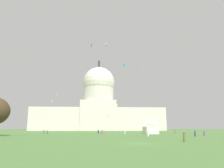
{
  "coord_description": "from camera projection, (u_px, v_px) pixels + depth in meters",
  "views": [
    {
      "loc": [
        -6.38,
        -33.94,
        2.32
      ],
      "look_at": [
        1.51,
        77.45,
        24.79
      ],
      "focal_mm": 35.04,
      "sensor_mm": 36.0,
      "label": 1
    }
  ],
  "objects": [
    {
      "name": "ground_plane",
      "position": [
        138.0,
        143.0,
        33.17
      ],
      "size": [
        800.0,
        800.0,
        0.0
      ],
      "primitive_type": "plane",
      "color": "#4C7538"
    },
    {
      "name": "capitol_building",
      "position": [
        99.0,
        108.0,
        195.56
      ],
      "size": [
        115.14,
        28.94,
        63.9
      ],
      "color": "beige",
      "rests_on": "ground_plane"
    },
    {
      "name": "event_tent",
      "position": [
        150.0,
        127.0,
        85.26
      ],
      "size": [
        5.6,
        6.14,
        5.58
      ],
      "rotation": [
        0.0,
        0.0,
        0.09
      ],
      "color": "white",
      "rests_on": "ground_plane"
    },
    {
      "name": "person_navy_edge_east",
      "position": [
        98.0,
        132.0,
        91.24
      ],
      "size": [
        0.51,
        0.51,
        1.7
      ],
      "rotation": [
        0.0,
        0.0,
        4.81
      ],
      "color": "navy",
      "rests_on": "ground_plane"
    },
    {
      "name": "person_red_lawn_far_right",
      "position": [
        102.0,
        132.0,
        84.27
      ],
      "size": [
        0.6,
        0.6,
        1.65
      ],
      "rotation": [
        0.0,
        0.0,
        0.76
      ],
      "color": "red",
      "rests_on": "ground_plane"
    },
    {
      "name": "person_white_back_right",
      "position": [
        148.0,
        133.0,
        60.09
      ],
      "size": [
        0.58,
        0.58,
        1.77
      ],
      "rotation": [
        0.0,
        0.0,
        5.25
      ],
      "color": "silver",
      "rests_on": "ground_plane"
    },
    {
      "name": "person_olive_back_center",
      "position": [
        44.0,
        132.0,
        80.43
      ],
      "size": [
        0.55,
        0.55,
        1.67
      ],
      "rotation": [
        0.0,
        0.0,
        1.18
      ],
      "color": "olive",
      "rests_on": "ground_plane"
    },
    {
      "name": "person_olive_mid_center",
      "position": [
        184.0,
        137.0,
        36.83
      ],
      "size": [
        0.65,
        0.65,
        1.7
      ],
      "rotation": [
        0.0,
        0.0,
        3.88
      ],
      "color": "olive",
      "rests_on": "ground_plane"
    },
    {
      "name": "person_navy_near_tree_west",
      "position": [
        195.0,
        134.0,
        59.94
      ],
      "size": [
        0.5,
        0.5,
        1.64
      ],
      "rotation": [
        0.0,
        0.0,
        4.0
      ],
      "color": "navy",
      "rests_on": "ground_plane"
    },
    {
      "name": "person_purple_front_center",
      "position": [
        204.0,
        133.0,
        62.38
      ],
      "size": [
        0.43,
        0.43,
        1.64
      ],
      "rotation": [
        0.0,
        0.0,
        6.01
      ],
      "color": "#703D93",
      "rests_on": "ground_plane"
    },
    {
      "name": "person_olive_mid_right",
      "position": [
        175.0,
        132.0,
        93.75
      ],
      "size": [
        0.6,
        0.6,
        1.59
      ],
      "rotation": [
        0.0,
        0.0,
        2.81
      ],
      "color": "olive",
      "rests_on": "ground_plane"
    },
    {
      "name": "person_white_back_left",
      "position": [
        125.0,
        132.0,
        82.31
      ],
      "size": [
        0.49,
        0.49,
        1.77
      ],
      "rotation": [
        0.0,
        0.0,
        2.67
      ],
      "color": "silver",
      "rests_on": "ground_plane"
    },
    {
      "name": "person_denim_lawn_far_left",
      "position": [
        47.0,
        132.0,
        86.01
      ],
      "size": [
        0.58,
        0.58,
        1.53
      ],
      "rotation": [
        0.0,
        0.0,
        1.11
      ],
      "color": "#3D5684",
      "rests_on": "ground_plane"
    },
    {
      "name": "kite_black_high",
      "position": [
        91.0,
        46.0,
        107.29
      ],
      "size": [
        0.42,
        0.68,
        2.66
      ],
      "rotation": [
        0.0,
        0.0,
        0.52
      ],
      "color": "black"
    },
    {
      "name": "kite_magenta_high",
      "position": [
        137.0,
        68.0,
        153.34
      ],
      "size": [
        1.54,
        1.48,
        3.85
      ],
      "rotation": [
        0.0,
        0.0,
        5.57
      ],
      "color": "#D1339E"
    },
    {
      "name": "kite_orange_high",
      "position": [
        125.0,
        72.0,
        170.25
      ],
      "size": [
        1.42,
        1.47,
        1.39
      ],
      "rotation": [
        0.0,
        0.0,
        5.82
      ],
      "color": "orange"
    },
    {
      "name": "kite_gold_high",
      "position": [
        137.0,
        53.0,
        126.35
      ],
      "size": [
        1.74,
        1.87,
        3.21
      ],
      "rotation": [
        0.0,
        0.0,
        2.26
      ],
      "color": "gold"
    },
    {
      "name": "kite_pink_high",
      "position": [
        106.0,
        44.0,
        104.68
      ],
      "size": [
        1.15,
        1.07,
        1.31
      ],
      "rotation": [
        0.0,
        0.0,
        4.63
      ],
      "color": "pink"
    },
    {
      "name": "kite_yellow_low",
      "position": [
        52.0,
        101.0,
        112.12
      ],
      "size": [
        0.91,
        0.88,
        0.9
      ],
      "rotation": [
        0.0,
        0.0,
        4.69
      ],
      "color": "yellow"
    },
    {
      "name": "kite_lime_low",
      "position": [
        108.0,
        116.0,
        171.57
      ],
      "size": [
        0.58,
        0.51,
        2.52
      ],
      "rotation": [
        0.0,
        0.0,
        2.23
      ],
      "color": "#8CD133"
    },
    {
      "name": "kite_cyan_mid",
      "position": [
        125.0,
        65.0,
        102.49
      ],
      "size": [
        1.26,
        1.26,
        4.42
      ],
      "rotation": [
        0.0,
        0.0,
        2.09
      ],
      "color": "#33BCDB"
    },
    {
      "name": "kite_turquoise_high",
      "position": [
        133.0,
        82.0,
        180.17
      ],
      "size": [
        0.73,
        0.78,
        2.84
      ],
      "rotation": [
        0.0,
        0.0,
        3.15
      ],
      "color": "teal"
    },
    {
      "name": "kite_red_low",
      "position": [
        81.0,
        109.0,
        164.41
      ],
      "size": [
        1.53,
        1.28,
        0.41
      ],
      "rotation": [
        0.0,
        0.0,
        0.52
      ],
      "color": "red"
    },
    {
      "name": "kite_white_mid",
      "position": [
        57.0,
        95.0,
        140.4
      ],
      "size": [
        0.15,
        0.79,
        1.24
      ],
      "rotation": [
        0.0,
        0.0,
        3.81
      ],
      "color": "white"
    }
  ]
}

